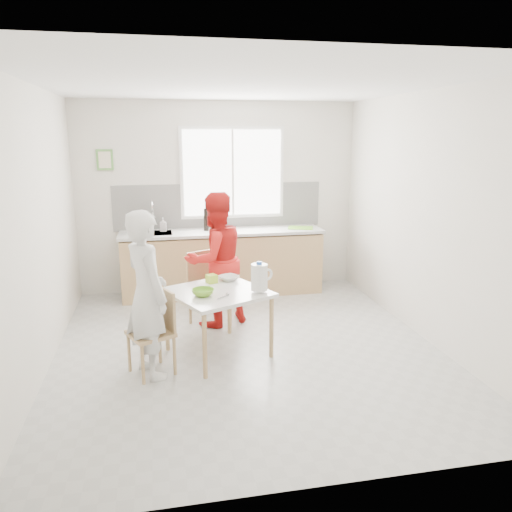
{
  "coord_description": "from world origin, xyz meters",
  "views": [
    {
      "loc": [
        -0.89,
        -4.91,
        2.23
      ],
      "look_at": [
        0.14,
        0.2,
        0.96
      ],
      "focal_mm": 35.0,
      "sensor_mm": 36.0,
      "label": 1
    }
  ],
  "objects": [
    {
      "name": "bowl_white",
      "position": [
        -0.15,
        0.27,
        0.71
      ],
      "size": [
        0.28,
        0.28,
        0.05
      ],
      "primitive_type": "imported",
      "rotation": [
        0.0,
        0.0,
        0.43
      ],
      "color": "silver",
      "rests_on": "dining_table"
    },
    {
      "name": "jar_amber",
      "position": [
        -0.08,
        2.1,
        1.0
      ],
      "size": [
        0.06,
        0.06,
        0.16
      ],
      "primitive_type": "cylinder",
      "color": "brown",
      "rests_on": "kitchen_counter"
    },
    {
      "name": "bowl_green",
      "position": [
        -0.48,
        -0.22,
        0.72
      ],
      "size": [
        0.29,
        0.29,
        0.07
      ],
      "primitive_type": "imported",
      "rotation": [
        0.0,
        0.0,
        0.43
      ],
      "color": "#71B62A",
      "rests_on": "dining_table"
    },
    {
      "name": "kitchen_counter",
      "position": [
        -0.0,
        1.95,
        0.42
      ],
      "size": [
        2.84,
        0.64,
        1.37
      ],
      "color": "tan",
      "rests_on": "ground"
    },
    {
      "name": "green_box",
      "position": [
        -0.35,
        0.21,
        0.73
      ],
      "size": [
        0.13,
        0.13,
        0.09
      ],
      "primitive_type": "cube",
      "rotation": [
        0.0,
        0.0,
        0.43
      ],
      "color": "#B1D932",
      "rests_on": "dining_table"
    },
    {
      "name": "person_white",
      "position": [
        -1.01,
        -0.41,
        0.79
      ],
      "size": [
        0.59,
        0.68,
        1.59
      ],
      "primitive_type": "imported",
      "rotation": [
        0.0,
        0.0,
        2.0
      ],
      "color": "white",
      "rests_on": "ground"
    },
    {
      "name": "wine_bottle_a",
      "position": [
        -0.22,
        1.98,
        1.08
      ],
      "size": [
        0.07,
        0.07,
        0.32
      ],
      "primitive_type": "cylinder",
      "color": "black",
      "rests_on": "kitchen_counter"
    },
    {
      "name": "person_red",
      "position": [
        -0.24,
        0.77,
        0.8
      ],
      "size": [
        0.96,
        0.87,
        1.59
      ],
      "primitive_type": "imported",
      "rotation": [
        0.0,
        0.0,
        3.57
      ],
      "color": "red",
      "rests_on": "ground"
    },
    {
      "name": "dining_table",
      "position": [
        -0.32,
        -0.09,
        0.62
      ],
      "size": [
        1.18,
        1.18,
        0.69
      ],
      "rotation": [
        0.0,
        0.0,
        0.43
      ],
      "color": "white",
      "rests_on": "ground"
    },
    {
      "name": "cutting_board",
      "position": [
        1.13,
        1.91,
        0.93
      ],
      "size": [
        0.41,
        0.35,
        0.01
      ],
      "primitive_type": "cube",
      "rotation": [
        0.0,
        0.0,
        -0.32
      ],
      "color": "#72C32D",
      "rests_on": "kitchen_counter"
    },
    {
      "name": "milk_jug",
      "position": [
        0.09,
        -0.21,
        0.84
      ],
      "size": [
        0.23,
        0.17,
        0.29
      ],
      "rotation": [
        0.0,
        0.0,
        0.43
      ],
      "color": "white",
      "rests_on": "dining_table"
    },
    {
      "name": "soap_bottle",
      "position": [
        -0.81,
        2.06,
        1.02
      ],
      "size": [
        0.09,
        0.1,
        0.19
      ],
      "primitive_type": "imported",
      "rotation": [
        0.0,
        0.0,
        -0.09
      ],
      "color": "#999999",
      "rests_on": "kitchen_counter"
    },
    {
      "name": "spoon",
      "position": [
        -0.3,
        -0.32,
        0.7
      ],
      "size": [
        0.12,
        0.12,
        0.01
      ],
      "primitive_type": "cylinder",
      "rotation": [
        0.0,
        1.57,
        0.78
      ],
      "color": "#A5A5AA",
      "rests_on": "dining_table"
    },
    {
      "name": "ground",
      "position": [
        0.0,
        0.0,
        0.0
      ],
      "size": [
        4.5,
        4.5,
        0.0
      ],
      "primitive_type": "plane",
      "color": "#B7B7B2",
      "rests_on": "ground"
    },
    {
      "name": "picture_frame",
      "position": [
        -1.55,
        2.23,
        1.9
      ],
      "size": [
        0.22,
        0.03,
        0.28
      ],
      "color": "#5B9B46",
      "rests_on": "room_shell"
    },
    {
      "name": "chair_left",
      "position": [
        -0.94,
        -0.38,
        0.45
      ],
      "size": [
        0.5,
        0.5,
        0.81
      ],
      "rotation": [
        0.0,
        0.0,
        -1.14
      ],
      "color": "tan",
      "rests_on": "ground"
    },
    {
      "name": "backsplash",
      "position": [
        0.0,
        2.24,
        1.23
      ],
      "size": [
        3.0,
        0.02,
        0.65
      ],
      "primitive_type": "cube",
      "color": "white",
      "rests_on": "room_shell"
    },
    {
      "name": "wine_bottle_b",
      "position": [
        0.03,
        2.01,
        1.07
      ],
      "size": [
        0.07,
        0.07,
        0.3
      ],
      "primitive_type": "cylinder",
      "color": "black",
      "rests_on": "kitchen_counter"
    },
    {
      "name": "window",
      "position": [
        0.2,
        2.23,
        1.7
      ],
      "size": [
        1.5,
        0.06,
        1.3
      ],
      "color": "white",
      "rests_on": "room_shell"
    },
    {
      "name": "room_shell",
      "position": [
        0.0,
        0.0,
        1.64
      ],
      "size": [
        4.5,
        4.5,
        4.5
      ],
      "color": "silver",
      "rests_on": "ground"
    },
    {
      "name": "chair_far",
      "position": [
        -0.35,
        0.8,
        0.49
      ],
      "size": [
        0.54,
        0.54,
        0.88
      ],
      "rotation": [
        0.0,
        0.0,
        0.43
      ],
      "color": "tan",
      "rests_on": "ground"
    }
  ]
}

